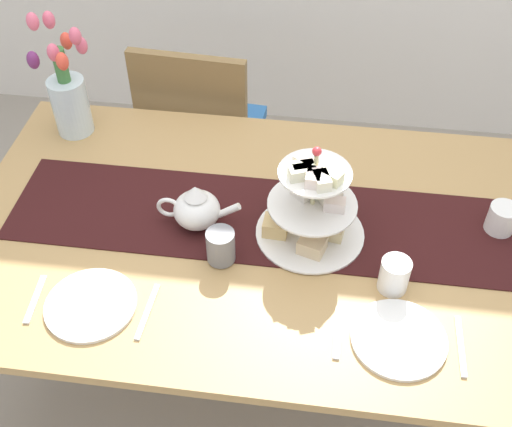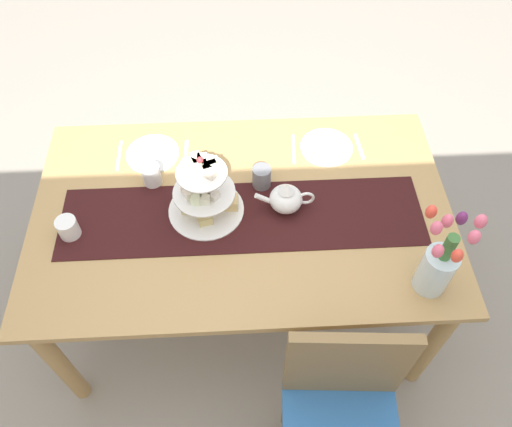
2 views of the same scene
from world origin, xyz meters
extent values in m
plane|color=gray|center=(0.00, 0.00, 0.00)|extent=(8.00, 8.00, 0.00)
cube|color=tan|center=(0.00, 0.00, 0.74)|extent=(1.67, 1.03, 0.03)
cylinder|color=tan|center=(-0.77, 0.44, 0.36)|extent=(0.07, 0.07, 0.73)
cylinder|color=tan|center=(0.77, 0.44, 0.36)|extent=(0.07, 0.07, 0.73)
cylinder|color=olive|center=(-0.13, 0.98, 0.21)|extent=(0.04, 0.04, 0.41)
cylinder|color=olive|center=(-0.49, 1.01, 0.21)|extent=(0.04, 0.04, 0.41)
cylinder|color=olive|center=(-0.15, 0.62, 0.21)|extent=(0.04, 0.04, 0.41)
cylinder|color=olive|center=(-0.51, 0.65, 0.21)|extent=(0.04, 0.04, 0.41)
cube|color=#3370B7|center=(-0.32, 0.81, 0.43)|extent=(0.45, 0.45, 0.05)
cube|color=olive|center=(-0.33, 0.63, 0.69)|extent=(0.42, 0.06, 0.45)
cube|color=black|center=(0.00, 0.04, 0.76)|extent=(1.43, 0.34, 0.00)
cylinder|color=beige|center=(0.14, 0.00, 0.90)|extent=(0.01, 0.01, 0.28)
cylinder|color=white|center=(0.14, 0.00, 0.76)|extent=(0.30, 0.30, 0.01)
cylinder|color=white|center=(0.14, 0.00, 0.87)|extent=(0.24, 0.24, 0.01)
cylinder|color=white|center=(0.14, 0.00, 0.98)|extent=(0.19, 0.19, 0.01)
cube|color=beige|center=(0.20, 0.00, 0.78)|extent=(0.08, 0.07, 0.04)
cube|color=#D8C47D|center=(0.15, 0.05, 0.79)|extent=(0.07, 0.07, 0.04)
cube|color=#E0BD76|center=(0.05, -0.01, 0.79)|extent=(0.07, 0.06, 0.05)
cube|color=beige|center=(0.15, -0.07, 0.79)|extent=(0.08, 0.08, 0.04)
cube|color=silver|center=(0.20, -0.01, 0.89)|extent=(0.06, 0.04, 0.03)
cube|color=silver|center=(0.19, 0.02, 0.89)|extent=(0.07, 0.06, 0.03)
cube|color=beige|center=(0.17, 0.04, 0.89)|extent=(0.05, 0.06, 0.03)
cube|color=beige|center=(0.13, 0.04, 0.89)|extent=(0.04, 0.06, 0.03)
cube|color=silver|center=(0.11, 0.02, 0.89)|extent=(0.07, 0.06, 0.03)
cube|color=beige|center=(0.12, 0.01, 1.00)|extent=(0.07, 0.06, 0.03)
cube|color=beige|center=(0.11, -0.01, 1.00)|extent=(0.06, 0.05, 0.03)
cube|color=beige|center=(0.10, -0.03, 1.00)|extent=(0.07, 0.05, 0.03)
cube|color=silver|center=(0.14, -0.04, 1.00)|extent=(0.04, 0.06, 0.03)
cube|color=#EAE5C7|center=(0.16, -0.05, 1.00)|extent=(0.05, 0.06, 0.03)
cube|color=#EDEAB8|center=(0.18, -0.03, 1.00)|extent=(0.07, 0.06, 0.03)
sphere|color=red|center=(0.14, 0.00, 1.05)|extent=(0.02, 0.02, 0.02)
ellipsoid|color=white|center=(-0.17, 0.00, 0.81)|extent=(0.13, 0.13, 0.10)
cone|color=white|center=(-0.17, 0.00, 0.88)|extent=(0.06, 0.06, 0.04)
cylinder|color=white|center=(-0.08, 0.00, 0.82)|extent=(0.07, 0.02, 0.06)
torus|color=white|center=(-0.25, 0.00, 0.81)|extent=(0.07, 0.01, 0.07)
cylinder|color=silver|center=(-0.66, 0.37, 0.85)|extent=(0.12, 0.12, 0.19)
cylinder|color=#3D7538|center=(-0.66, 0.37, 1.00)|extent=(0.04, 0.04, 0.12)
ellipsoid|color=#E5607A|center=(-0.59, 0.37, 1.11)|extent=(0.04, 0.04, 0.06)
ellipsoid|color=#E5607A|center=(-0.60, 0.41, 1.05)|extent=(0.04, 0.04, 0.06)
ellipsoid|color=#EF4C38|center=(-0.65, 0.43, 1.05)|extent=(0.04, 0.04, 0.06)
ellipsoid|color=#E5607A|center=(-0.68, 0.42, 1.12)|extent=(0.04, 0.04, 0.06)
ellipsoid|color=#E5607A|center=(-0.71, 0.37, 1.14)|extent=(0.04, 0.04, 0.06)
ellipsoid|color=#6B2860|center=(-0.70, 0.30, 1.06)|extent=(0.04, 0.04, 0.06)
ellipsoid|color=#E5607A|center=(-0.64, 0.32, 1.07)|extent=(0.04, 0.04, 0.06)
ellipsoid|color=#EF4C38|center=(-0.60, 0.28, 1.07)|extent=(0.04, 0.04, 0.06)
cylinder|color=white|center=(0.66, 0.09, 0.80)|extent=(0.08, 0.08, 0.08)
cylinder|color=white|center=(-0.38, -0.32, 0.76)|extent=(0.23, 0.23, 0.01)
cube|color=silver|center=(-0.53, -0.32, 0.76)|extent=(0.03, 0.15, 0.01)
cube|color=silver|center=(-0.24, -0.32, 0.76)|extent=(0.02, 0.17, 0.01)
cylinder|color=white|center=(0.38, -0.32, 0.76)|extent=(0.23, 0.23, 0.01)
cube|color=silver|center=(0.23, -0.32, 0.76)|extent=(0.02, 0.15, 0.01)
cube|color=silver|center=(0.52, -0.32, 0.76)|extent=(0.01, 0.17, 0.01)
cylinder|color=slate|center=(-0.09, -0.12, 0.81)|extent=(0.08, 0.08, 0.09)
cylinder|color=white|center=(0.36, -0.16, 0.80)|extent=(0.08, 0.08, 0.09)
camera|label=1|loc=(0.15, -1.22, 2.04)|focal=44.57mm
camera|label=2|loc=(0.01, 1.22, 2.36)|focal=35.38mm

